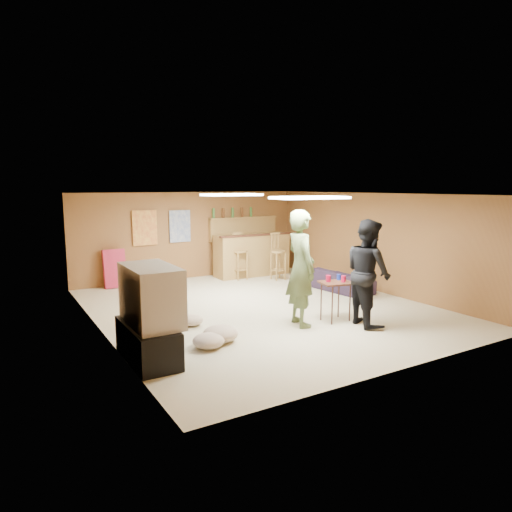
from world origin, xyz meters
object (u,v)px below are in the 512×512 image
person_black (368,272)px  person_olive (301,268)px  tv_body (151,295)px  tray_table (335,301)px  sofa (340,280)px  bar_counter (252,255)px

person_black → person_olive: bearing=73.7°
tv_body → tray_table: (3.34, 0.12, -0.55)m
sofa → tray_table: 2.41m
tv_body → person_olive: person_olive is taller
tray_table → tv_body: bearing=-178.0°
tv_body → sofa: 5.36m
person_olive → tray_table: size_ratio=2.82×
tv_body → bar_counter: bearing=47.0°
person_black → tv_body: bearing=97.5°
tv_body → person_black: bearing=-4.8°
bar_counter → person_black: person_black is taller
sofa → tv_body: bearing=105.2°
bar_counter → person_black: bearing=-95.8°
sofa → person_olive: bearing=120.0°
tv_body → sofa: bearing=20.8°
person_black → tray_table: size_ratio=2.60×
person_black → sofa: size_ratio=1.12×
person_olive → tray_table: person_olive is taller
bar_counter → tray_table: bar_counter is taller
person_olive → person_black: person_olive is taller
person_olive → sofa: size_ratio=1.22×
sofa → tray_table: tray_table is taller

